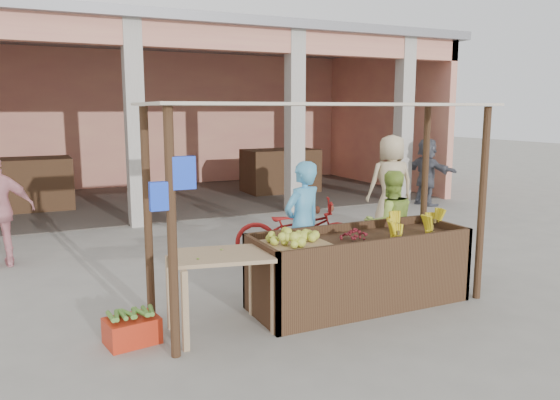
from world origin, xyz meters
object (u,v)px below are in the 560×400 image
vendor_blue (303,221)px  side_table (221,267)px  fruit_stall (359,272)px  red_crate (132,331)px  vendor_green (390,221)px  motorcycle (297,230)px

vendor_blue → side_table: bearing=14.4°
side_table → fruit_stall: bearing=13.9°
red_crate → vendor_blue: bearing=10.2°
vendor_blue → fruit_stall: bearing=91.2°
fruit_stall → vendor_blue: 1.04m
fruit_stall → vendor_blue: (-0.31, 0.86, 0.49)m
fruit_stall → vendor_green: bearing=37.3°
red_crate → fruit_stall: bearing=-9.9°
vendor_blue → vendor_green: bearing=157.3°
side_table → motorcycle: (1.90, 1.99, -0.19)m
fruit_stall → side_table: bearing=-177.8°
vendor_blue → motorcycle: bearing=-131.6°
red_crate → vendor_green: vendor_green is taller
vendor_green → motorcycle: bearing=-38.4°
red_crate → vendor_blue: 2.61m
fruit_stall → red_crate: fruit_stall is taller
side_table → vendor_blue: size_ratio=0.65×
vendor_green → red_crate: bearing=26.1°
side_table → red_crate: 1.08m
fruit_stall → vendor_blue: bearing=109.6°
red_crate → vendor_blue: (2.36, 0.83, 0.76)m
vendor_blue → motorcycle: (0.45, 1.05, -0.38)m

